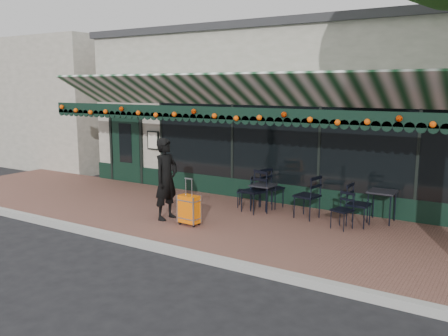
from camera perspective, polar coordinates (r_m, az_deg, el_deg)
The scene contains 15 objects.
ground at distance 9.09m, azimuth -6.62°, elevation -9.98°, with size 80.00×80.00×0.00m, color black.
sidewalk at distance 10.62m, azimuth 0.15°, elevation -6.55°, with size 18.00×4.00×0.15m, color brown.
curb at distance 9.00m, azimuth -6.95°, elevation -9.67°, with size 18.00×0.16×0.15m, color #9E9E99.
restaurant_building at distance 15.47m, azimuth 11.71°, elevation 6.68°, with size 12.00×9.60×4.50m.
neighbor_building_left at distance 23.51m, azimuth -19.61°, elevation 7.65°, with size 12.00×8.00×4.80m, color #BBB2A4.
woman at distance 10.49m, azimuth -6.97°, elevation -1.33°, with size 0.66×0.43×1.81m, color black.
suitcase at distance 10.09m, azimuth -4.22°, elevation -5.01°, with size 0.46×0.28×1.01m.
cafe_table_a at distance 10.79m, azimuth 18.49°, elevation -2.98°, with size 0.56×0.56×0.69m.
cafe_table_b at distance 11.21m, azimuth 4.74°, elevation -2.29°, with size 0.51×0.51×0.63m.
chair_a_left at distance 10.73m, azimuth 9.97°, elevation -3.38°, with size 0.49×0.49×0.99m, color black, non-canonical shape.
chair_a_right at distance 10.38m, azimuth 15.90°, elevation -4.30°, with size 0.45×0.45×0.91m, color black, non-canonical shape.
chair_a_front at distance 10.10m, azimuth 14.04°, elevation -4.99°, with size 0.39×0.39×0.77m, color black, non-canonical shape.
chair_b_left at distance 11.58m, azimuth 2.53°, elevation -2.85°, with size 0.38×0.38×0.75m, color black, non-canonical shape.
chair_b_right at distance 11.55m, azimuth 5.78°, elevation -2.44°, with size 0.47×0.47×0.95m, color black, non-canonical shape.
chair_b_front at distance 11.08m, azimuth 3.62°, elevation -2.85°, with size 0.49×0.49×0.98m, color black, non-canonical shape.
Camera 1 is at (5.37, -6.65, 3.07)m, focal length 38.00 mm.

